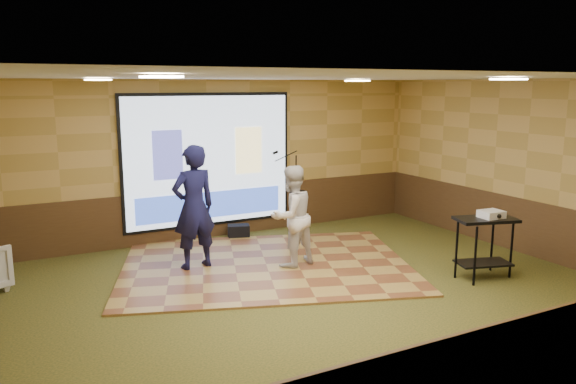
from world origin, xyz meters
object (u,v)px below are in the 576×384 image
dance_floor (266,265)px  av_table (485,236)px  player_left (194,207)px  projector_screen (209,162)px  projector (491,214)px  duffel_bag (239,231)px  player_right (292,216)px  mic_stand (294,206)px

dance_floor → av_table: bearing=-37.3°
player_left → av_table: size_ratio=2.09×
projector_screen → av_table: projector_screen is taller
av_table → projector: projector is taller
player_left → duffel_bag: (1.34, 1.41, -0.89)m
dance_floor → player_left: size_ratio=2.33×
projector_screen → player_left: size_ratio=1.69×
player_left → duffel_bag: bearing=-141.4°
player_left → av_table: bearing=139.1°
projector → duffel_bag: bearing=126.5°
player_right → player_left: bearing=-37.0°
dance_floor → mic_stand: (1.48, 1.80, 0.48)m
player_right → duffel_bag: (-0.07, 2.03, -0.72)m
av_table → projector: size_ratio=2.82×
player_left → projector: size_ratio=5.90×
av_table → duffel_bag: bearing=122.1°
projector_screen → projector: size_ratio=9.97×
projector_screen → mic_stand: bearing=-9.6°
dance_floor → projector: projector is taller
projector_screen → dance_floor: projector_screen is taller
player_right → av_table: (2.34, -1.81, -0.19)m
player_right → projector: size_ratio=4.88×
player_left → mic_stand: player_left is taller
player_left → mic_stand: 2.95m
player_left → av_table: player_left is taller
projector_screen → av_table: 5.09m
player_left → projector: player_left is taller
projector_screen → player_left: (-0.88, -1.69, -0.46)m
player_left → player_right: 1.55m
projector_screen → duffel_bag: size_ratio=8.20×
player_right → projector_screen: bearing=-90.3°
player_left → duffel_bag: size_ratio=4.85×
projector_screen → player_left: bearing=-117.6°
player_left → player_right: bearing=148.2°
player_right → mic_stand: size_ratio=0.98×
projector → projector_screen: bearing=129.2°
projector_screen → projector: bearing=-54.7°
projector_screen → dance_floor: size_ratio=0.73×
projector_screen → player_right: (0.53, -2.31, -0.63)m
av_table → projector: 0.35m
projector_screen → duffel_bag: 1.45m
projector → duffel_bag: size_ratio=0.82×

